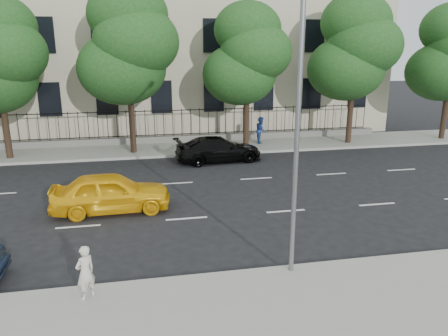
% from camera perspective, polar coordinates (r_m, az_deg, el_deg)
% --- Properties ---
extents(ground, '(120.00, 120.00, 0.00)m').
position_cam_1_polar(ground, '(14.68, -3.80, -10.28)').
color(ground, black).
rests_on(ground, ground).
extents(near_sidewalk, '(60.00, 4.00, 0.15)m').
position_cam_1_polar(near_sidewalk, '(11.22, -0.99, -18.85)').
color(near_sidewalk, gray).
rests_on(near_sidewalk, ground).
extents(far_sidewalk, '(60.00, 4.00, 0.15)m').
position_cam_1_polar(far_sidewalk, '(27.87, -7.57, 2.50)').
color(far_sidewalk, gray).
rests_on(far_sidewalk, ground).
extents(lane_markings, '(49.60, 4.62, 0.01)m').
position_cam_1_polar(lane_markings, '(19.03, -5.67, -4.03)').
color(lane_markings, silver).
rests_on(lane_markings, ground).
extents(masonry_building, '(34.60, 12.11, 18.50)m').
position_cam_1_polar(masonry_building, '(36.15, -9.13, 19.76)').
color(masonry_building, beige).
rests_on(masonry_building, ground).
extents(iron_fence, '(30.00, 0.50, 2.20)m').
position_cam_1_polar(iron_fence, '(29.40, -7.84, 4.34)').
color(iron_fence, slate).
rests_on(iron_fence, far_sidewalk).
extents(street_light, '(0.25, 3.32, 8.05)m').
position_cam_1_polar(street_light, '(12.10, 8.85, 9.45)').
color(street_light, slate).
rests_on(street_light, near_sidewalk).
extents(tree_c, '(5.89, 5.50, 9.80)m').
position_cam_1_polar(tree_c, '(26.44, -12.39, 15.43)').
color(tree_c, '#382619').
rests_on(tree_c, far_sidewalk).
extents(tree_d, '(5.34, 4.94, 8.84)m').
position_cam_1_polar(tree_d, '(27.27, 3.04, 14.56)').
color(tree_d, '#382619').
rests_on(tree_d, far_sidewalk).
extents(tree_e, '(5.71, 5.31, 9.46)m').
position_cam_1_polar(tree_e, '(29.75, 16.70, 14.74)').
color(tree_e, '#382619').
rests_on(tree_e, far_sidewalk).
extents(yellow_taxi, '(4.70, 2.00, 1.58)m').
position_cam_1_polar(yellow_taxi, '(17.91, -14.56, -3.11)').
color(yellow_taxi, yellow).
rests_on(yellow_taxi, ground).
extents(black_sedan, '(5.09, 2.49, 1.43)m').
position_cam_1_polar(black_sedan, '(24.76, -0.72, 2.47)').
color(black_sedan, black).
rests_on(black_sedan, ground).
extents(woman_near, '(0.63, 0.61, 1.46)m').
position_cam_1_polar(woman_near, '(11.92, -17.66, -12.87)').
color(woman_near, beige).
rests_on(woman_near, near_sidewalk).
extents(pedestrian_far, '(0.80, 0.95, 1.73)m').
position_cam_1_polar(pedestrian_far, '(28.92, 4.85, 4.98)').
color(pedestrian_far, navy).
rests_on(pedestrian_far, far_sidewalk).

